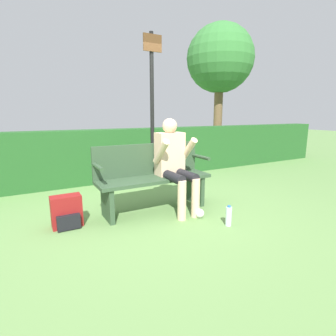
{
  "coord_description": "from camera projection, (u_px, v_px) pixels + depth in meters",
  "views": [
    {
      "loc": [
        -1.53,
        -3.12,
        1.33
      ],
      "look_at": [
        0.15,
        -0.1,
        0.61
      ],
      "focal_mm": 28.0,
      "sensor_mm": 36.0,
      "label": 1
    }
  ],
  "objects": [
    {
      "name": "hedge_back",
      "position": [
        111.0,
        155.0,
        5.25
      ],
      "size": [
        12.0,
        0.44,
        1.03
      ],
      "color": "#235623",
      "rests_on": "ground"
    },
    {
      "name": "tree",
      "position": [
        220.0,
        60.0,
        8.38
      ],
      "size": [
        2.14,
        2.14,
        4.13
      ],
      "color": "brown",
      "rests_on": "ground"
    },
    {
      "name": "water_bottle",
      "position": [
        229.0,
        216.0,
        3.15
      ],
      "size": [
        0.07,
        0.07,
        0.25
      ],
      "color": "silver",
      "rests_on": "ground"
    },
    {
      "name": "park_bench",
      "position": [
        153.0,
        177.0,
        3.63
      ],
      "size": [
        1.58,
        0.45,
        0.92
      ],
      "color": "#334C33",
      "rests_on": "ground"
    },
    {
      "name": "signpost",
      "position": [
        152.0,
        103.0,
        4.66
      ],
      "size": [
        0.34,
        0.09,
        2.69
      ],
      "color": "black",
      "rests_on": "ground"
    },
    {
      "name": "litter_crumple",
      "position": [
        200.0,
        213.0,
        3.4
      ],
      "size": [
        0.12,
        0.12,
        0.12
      ],
      "color": "silver",
      "rests_on": "ground"
    },
    {
      "name": "backpack",
      "position": [
        67.0,
        212.0,
        3.11
      ],
      "size": [
        0.34,
        0.25,
        0.38
      ],
      "color": "maroon",
      "rests_on": "ground"
    },
    {
      "name": "ground_plane",
      "position": [
        155.0,
        210.0,
        3.67
      ],
      "size": [
        40.0,
        40.0,
        0.0
      ],
      "primitive_type": "plane",
      "color": "#668E4C"
    },
    {
      "name": "person_seated",
      "position": [
        174.0,
        161.0,
        3.58
      ],
      "size": [
        0.52,
        0.66,
        1.27
      ],
      "color": "beige",
      "rests_on": "ground"
    }
  ]
}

